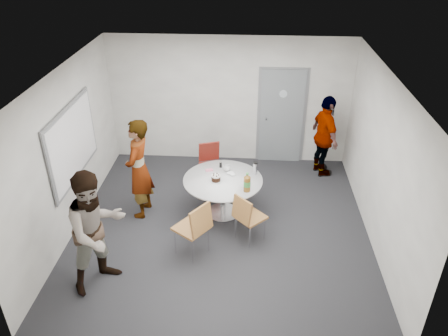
# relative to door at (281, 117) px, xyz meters

# --- Properties ---
(floor) EXTENTS (5.00, 5.00, 0.00)m
(floor) POSITION_rel_door_xyz_m (-1.10, -2.48, -1.03)
(floor) COLOR black
(floor) RESTS_ON ground
(ceiling) EXTENTS (5.00, 5.00, 0.00)m
(ceiling) POSITION_rel_door_xyz_m (-1.10, -2.48, 1.67)
(ceiling) COLOR silver
(ceiling) RESTS_ON wall_back
(wall_back) EXTENTS (5.00, 0.00, 5.00)m
(wall_back) POSITION_rel_door_xyz_m (-1.10, 0.02, 0.32)
(wall_back) COLOR #B5B2AC
(wall_back) RESTS_ON floor
(wall_left) EXTENTS (0.00, 5.00, 5.00)m
(wall_left) POSITION_rel_door_xyz_m (-3.60, -2.48, 0.32)
(wall_left) COLOR #B5B2AC
(wall_left) RESTS_ON floor
(wall_right) EXTENTS (0.00, 5.00, 5.00)m
(wall_right) POSITION_rel_door_xyz_m (1.40, -2.48, 0.32)
(wall_right) COLOR #B5B2AC
(wall_right) RESTS_ON floor
(wall_front) EXTENTS (5.00, 0.00, 5.00)m
(wall_front) POSITION_rel_door_xyz_m (-1.10, -4.98, 0.32)
(wall_front) COLOR #B5B2AC
(wall_front) RESTS_ON floor
(door) EXTENTS (1.02, 0.17, 2.12)m
(door) POSITION_rel_door_xyz_m (0.00, 0.00, 0.00)
(door) COLOR slate
(door) RESTS_ON wall_back
(whiteboard) EXTENTS (0.04, 1.90, 1.25)m
(whiteboard) POSITION_rel_door_xyz_m (-3.56, -2.28, 0.42)
(whiteboard) COLOR slate
(whiteboard) RESTS_ON wall_left
(table) EXTENTS (1.38, 1.38, 1.07)m
(table) POSITION_rel_door_xyz_m (-1.06, -2.10, -0.39)
(table) COLOR silver
(table) RESTS_ON floor
(chair_near_left) EXTENTS (0.66, 0.65, 0.96)m
(chair_near_left) POSITION_rel_door_xyz_m (-1.44, -3.24, -0.44)
(chair_near_left) COLOR brown
(chair_near_left) RESTS_ON floor
(chair_near_right) EXTENTS (0.61, 0.61, 0.87)m
(chair_near_right) POSITION_rel_door_xyz_m (-0.66, -2.85, -0.49)
(chair_near_right) COLOR brown
(chair_near_right) RESTS_ON floor
(chair_far) EXTENTS (0.54, 0.57, 0.89)m
(chair_far) POSITION_rel_door_xyz_m (-1.40, -1.13, -0.48)
(chair_far) COLOR maroon
(chair_far) RESTS_ON floor
(person_main) EXTENTS (0.49, 0.70, 1.82)m
(person_main) POSITION_rel_door_xyz_m (-2.54, -2.16, -0.12)
(person_main) COLOR #A5C6EA
(person_main) RESTS_ON floor
(person_left) EXTENTS (1.12, 1.14, 1.85)m
(person_left) POSITION_rel_door_xyz_m (-2.72, -3.89, -0.10)
(person_left) COLOR white
(person_left) RESTS_ON floor
(person_right) EXTENTS (0.69, 1.07, 1.70)m
(person_right) POSITION_rel_door_xyz_m (0.85, -0.53, -0.18)
(person_right) COLOR black
(person_right) RESTS_ON floor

